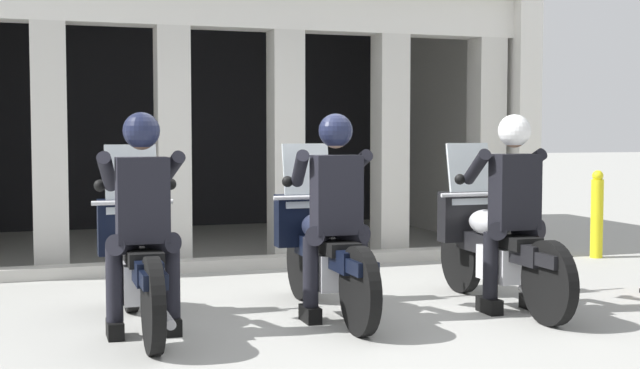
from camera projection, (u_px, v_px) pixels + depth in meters
The scene contains 10 objects.
ground_plane at pixel (239, 259), 9.74m from camera, with size 80.00×80.00×0.00m, color #999993.
station_building at pixel (196, 95), 11.40m from camera, with size 7.44×4.45×3.17m.
kerb_strip at pixel (241, 263), 9.06m from camera, with size 6.94×0.24×0.12m, color #B7B5AD.
motorcycle_left at pixel (139, 260), 6.34m from camera, with size 0.62×2.04×1.35m.
police_officer_left at pixel (142, 204), 6.05m from camera, with size 0.63×0.61×1.58m.
motorcycle_center at pixel (323, 251), 6.85m from camera, with size 0.62×2.04×1.35m.
police_officer_center at pixel (335, 198), 6.55m from camera, with size 0.63×0.61×1.58m.
motorcycle_right at pixel (494, 245), 7.17m from camera, with size 0.62×2.04×1.35m.
police_officer_right at pixel (513, 195), 6.87m from camera, with size 0.63×0.61×1.58m.
bollard_kerbside at pixel (597, 214), 9.83m from camera, with size 0.14×0.14×1.01m.
Camera 1 is at (-2.15, -6.48, 1.45)m, focal length 48.25 mm.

